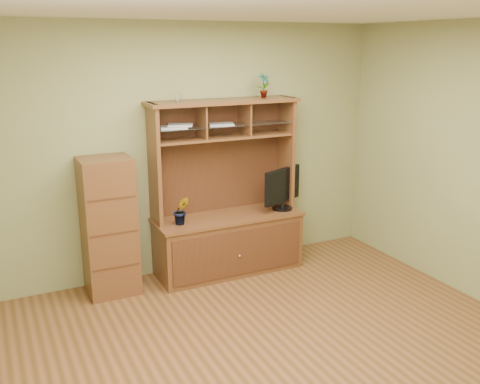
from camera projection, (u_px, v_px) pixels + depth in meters
room at (284, 196)px, 4.06m from camera, size 4.54×4.04×2.74m
media_hutch at (227, 226)px, 5.91m from camera, size 1.66×0.61×1.90m
monitor at (283, 188)px, 6.02m from camera, size 0.57×0.28×0.47m
orchid_plant at (181, 211)px, 5.53m from camera, size 0.19×0.16×0.30m
top_plant at (264, 85)px, 5.78m from camera, size 0.16×0.12×0.27m
reed_diffuser at (177, 92)px, 5.37m from camera, size 0.05×0.05×0.25m
magazines at (192, 126)px, 5.53m from camera, size 0.84×0.27×0.04m
side_cabinet at (109, 227)px, 5.35m from camera, size 0.50×0.46×1.40m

